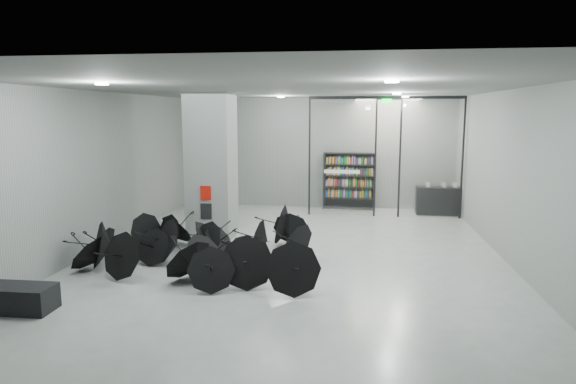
# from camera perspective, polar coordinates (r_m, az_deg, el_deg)

# --- Properties ---
(room) EXTENTS (14.00, 14.02, 4.01)m
(room) POSITION_cam_1_polar(r_m,az_deg,el_deg) (11.67, 0.49, 5.85)
(room) COLOR gray
(room) RESTS_ON ground
(column) EXTENTS (1.20, 1.20, 4.00)m
(column) POSITION_cam_1_polar(r_m,az_deg,el_deg) (14.20, -8.58, 2.88)
(column) COLOR slate
(column) RESTS_ON ground
(fire_cabinet) EXTENTS (0.28, 0.04, 0.38)m
(fire_cabinet) POSITION_cam_1_polar(r_m,az_deg,el_deg) (13.70, -9.23, -0.10)
(fire_cabinet) COLOR #A50A07
(fire_cabinet) RESTS_ON column
(info_panel) EXTENTS (0.30, 0.03, 0.42)m
(info_panel) POSITION_cam_1_polar(r_m,az_deg,el_deg) (13.78, -9.18, -2.15)
(info_panel) COLOR black
(info_panel) RESTS_ON column
(exit_sign) EXTENTS (0.30, 0.06, 0.15)m
(exit_sign) POSITION_cam_1_polar(r_m,az_deg,el_deg) (16.90, 11.01, 9.95)
(exit_sign) COLOR #0CE533
(exit_sign) RESTS_ON room
(glass_partition) EXTENTS (5.06, 0.08, 4.00)m
(glass_partition) POSITION_cam_1_polar(r_m,az_deg,el_deg) (17.14, 10.78, 4.46)
(glass_partition) COLOR silver
(glass_partition) RESTS_ON ground
(bench) EXTENTS (1.43, 0.63, 0.46)m
(bench) POSITION_cam_1_polar(r_m,az_deg,el_deg) (10.36, -28.42, -10.42)
(bench) COLOR black
(bench) RESTS_ON ground
(bookshelf) EXTENTS (1.88, 0.49, 2.04)m
(bookshelf) POSITION_cam_1_polar(r_m,az_deg,el_deg) (18.48, 6.90, 1.25)
(bookshelf) COLOR black
(bookshelf) RESTS_ON ground
(shop_counter) EXTENTS (1.59, 0.65, 0.95)m
(shop_counter) POSITION_cam_1_polar(r_m,az_deg,el_deg) (18.16, 16.68, -0.95)
(shop_counter) COLOR black
(shop_counter) RESTS_ON ground
(umbrella_cluster) EXTENTS (5.83, 4.72, 1.28)m
(umbrella_cluster) POSITION_cam_1_polar(r_m,az_deg,el_deg) (11.89, -9.52, -6.63)
(umbrella_cluster) COLOR black
(umbrella_cluster) RESTS_ON ground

